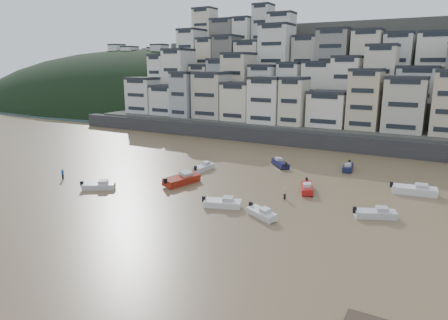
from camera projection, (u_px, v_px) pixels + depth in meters
The scene contains 17 objects.
ground at pixel (21, 249), 41.15m from camera, with size 400.00×400.00×0.00m, color olive.
sea_strip at pixel (141, 99), 216.56m from camera, with size 340.00×340.00×0.00m, color #435660.
harbor_wall at pixel (311, 140), 90.90m from camera, with size 140.00×3.00×3.50m, color #38383A.
hillside at pixel (369, 83), 119.69m from camera, with size 141.04×66.00×50.00m.
headland at pixel (151, 102), 200.89m from camera, with size 216.00×135.00×53.33m.
boat_a at pixel (223, 202), 52.87m from camera, with size 5.38×1.76×1.47m, color white, non-canonical shape.
boat_b at pixel (262, 212), 49.35m from camera, with size 4.92×1.61×1.34m, color silver, non-canonical shape.
boat_c at pixel (182, 178), 63.10m from camera, with size 7.03×2.30×1.92m, color maroon, non-canonical shape.
boat_d at pixel (376, 212), 49.24m from camera, with size 5.40×1.77×1.47m, color silver, non-canonical shape.
boat_e at pixel (307, 187), 59.46m from camera, with size 5.66×1.85×1.54m, color #AE1815, non-canonical shape.
boat_f at pixel (204, 166), 71.56m from camera, with size 5.31×1.74×1.45m, color silver, non-canonical shape.
boat_g at pixel (414, 188), 58.13m from camera, with size 6.62×2.17×1.81m, color silver, non-canonical shape.
boat_h at pixel (280, 162), 74.12m from camera, with size 5.64×1.85×1.54m, color #14163F, non-canonical shape.
boat_i at pixel (348, 166), 71.50m from camera, with size 5.23×1.71×1.43m, color #12183A, non-canonical shape.
boat_j at pixel (99, 185), 60.53m from camera, with size 5.27×1.72×1.44m, color silver, non-canonical shape.
person_blue at pixel (63, 174), 65.96m from camera, with size 0.44×0.44×1.74m, color #1746AC, non-canonical shape.
person_pink at pixel (285, 193), 56.06m from camera, with size 0.44×0.44×1.74m, color tan, non-canonical shape.
Camera 1 is at (36.95, -22.57, 18.52)m, focal length 32.00 mm.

